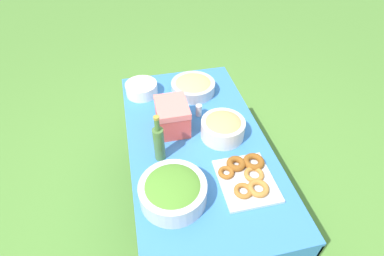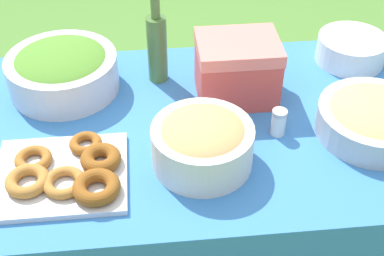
% 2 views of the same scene
% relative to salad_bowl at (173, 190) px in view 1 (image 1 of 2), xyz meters
% --- Properties ---
extents(ground_plane, '(14.00, 14.00, 0.00)m').
position_rel_salad_bowl_xyz_m(ground_plane, '(-0.37, 0.21, -0.78)').
color(ground_plane, '#568C38').
extents(picnic_table, '(1.49, 0.80, 0.71)m').
position_rel_salad_bowl_xyz_m(picnic_table, '(-0.37, 0.21, -0.16)').
color(picnic_table, '#387AC6').
rests_on(picnic_table, ground_plane).
extents(salad_bowl, '(0.32, 0.32, 0.13)m').
position_rel_salad_bowl_xyz_m(salad_bowl, '(0.00, 0.00, 0.00)').
color(salad_bowl, silver).
rests_on(salad_bowl, picnic_table).
extents(pasta_bowl, '(0.30, 0.30, 0.10)m').
position_rel_salad_bowl_xyz_m(pasta_bowl, '(-0.84, 0.29, -0.02)').
color(pasta_bowl, '#B2B7BC').
rests_on(pasta_bowl, picnic_table).
extents(donut_platter, '(0.33, 0.28, 0.05)m').
position_rel_salad_bowl_xyz_m(donut_platter, '(-0.04, 0.39, -0.05)').
color(donut_platter, silver).
rests_on(donut_platter, picnic_table).
extents(plate_stack, '(0.22, 0.22, 0.08)m').
position_rel_salad_bowl_xyz_m(plate_stack, '(-0.90, -0.06, -0.03)').
color(plate_stack, white).
rests_on(plate_stack, picnic_table).
extents(olive_oil_bottle, '(0.06, 0.06, 0.30)m').
position_rel_salad_bowl_xyz_m(olive_oil_bottle, '(-0.28, -0.02, 0.05)').
color(olive_oil_bottle, '#4C7238').
rests_on(olive_oil_bottle, picnic_table).
extents(bread_bowl, '(0.26, 0.26, 0.13)m').
position_rel_salad_bowl_xyz_m(bread_bowl, '(-0.38, 0.36, 0.00)').
color(bread_bowl, silver).
rests_on(bread_bowl, picnic_table).
extents(cooler_box, '(0.23, 0.18, 0.18)m').
position_rel_salad_bowl_xyz_m(cooler_box, '(-0.50, 0.09, 0.03)').
color(cooler_box, '#E04C42').
rests_on(cooler_box, picnic_table).
extents(salt_shaker, '(0.04, 0.04, 0.08)m').
position_rel_salad_bowl_xyz_m(salt_shaker, '(-0.59, 0.27, -0.03)').
color(salt_shaker, white).
rests_on(salt_shaker, picnic_table).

